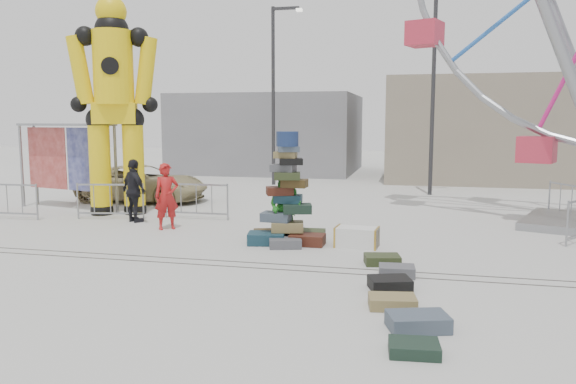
% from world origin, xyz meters
% --- Properties ---
extents(ground, '(90.00, 90.00, 0.00)m').
position_xyz_m(ground, '(0.00, 0.00, 0.00)').
color(ground, '#9E9E99').
rests_on(ground, ground).
extents(track_line_near, '(40.00, 0.04, 0.01)m').
position_xyz_m(track_line_near, '(0.00, 0.60, 0.00)').
color(track_line_near, '#47443F').
rests_on(track_line_near, ground).
extents(track_line_far, '(40.00, 0.04, 0.01)m').
position_xyz_m(track_line_far, '(0.00, 1.00, 0.00)').
color(track_line_far, '#47443F').
rests_on(track_line_far, ground).
extents(building_right, '(12.00, 8.00, 5.00)m').
position_xyz_m(building_right, '(7.00, 20.00, 2.50)').
color(building_right, gray).
rests_on(building_right, ground).
extents(building_left, '(10.00, 8.00, 4.40)m').
position_xyz_m(building_left, '(-6.00, 22.00, 2.20)').
color(building_left, gray).
rests_on(building_left, ground).
extents(lamp_post_right, '(1.41, 0.25, 8.00)m').
position_xyz_m(lamp_post_right, '(3.09, 13.00, 4.48)').
color(lamp_post_right, '#2D2D30').
rests_on(lamp_post_right, ground).
extents(lamp_post_left, '(1.41, 0.25, 8.00)m').
position_xyz_m(lamp_post_left, '(-3.91, 15.00, 4.48)').
color(lamp_post_left, '#2D2D30').
rests_on(lamp_post_left, ground).
extents(suitcase_tower, '(1.92, 1.70, 2.71)m').
position_xyz_m(suitcase_tower, '(-0.58, 3.07, 0.76)').
color(suitcase_tower, '#183948').
rests_on(suitcase_tower, ground).
extents(crash_test_dummy, '(2.72, 1.46, 6.95)m').
position_xyz_m(crash_test_dummy, '(-6.76, 5.95, 3.66)').
color(crash_test_dummy, black).
rests_on(crash_test_dummy, ground).
extents(banner_scaffold, '(4.00, 1.60, 2.87)m').
position_xyz_m(banner_scaffold, '(-8.90, 6.47, 2.15)').
color(banner_scaffold, gray).
rests_on(banner_scaffold, ground).
extents(steamer_trunk, '(1.04, 0.66, 0.47)m').
position_xyz_m(steamer_trunk, '(1.13, 2.99, 0.23)').
color(steamer_trunk, silver).
rests_on(steamer_trunk, ground).
extents(row_case_0, '(0.82, 0.66, 0.20)m').
position_xyz_m(row_case_0, '(1.82, 1.49, 0.10)').
color(row_case_0, '#2F3A1D').
rests_on(row_case_0, ground).
extents(row_case_1, '(0.71, 0.53, 0.21)m').
position_xyz_m(row_case_1, '(2.15, 0.64, 0.10)').
color(row_case_1, '#54555B').
rests_on(row_case_1, ground).
extents(row_case_2, '(0.84, 0.73, 0.22)m').
position_xyz_m(row_case_2, '(2.06, -0.26, 0.11)').
color(row_case_2, black).
rests_on(row_case_2, ground).
extents(row_case_3, '(0.81, 0.61, 0.19)m').
position_xyz_m(row_case_3, '(2.14, -1.23, 0.10)').
color(row_case_3, olive).
rests_on(row_case_3, ground).
extents(row_case_4, '(0.98, 0.78, 0.23)m').
position_xyz_m(row_case_4, '(2.54, -2.09, 0.12)').
color(row_case_4, '#435060').
rests_on(row_case_4, ground).
extents(row_case_5, '(0.68, 0.54, 0.16)m').
position_xyz_m(row_case_5, '(2.50, -2.98, 0.08)').
color(row_case_5, black).
rests_on(row_case_5, ground).
extents(barricade_dummy_a, '(2.00, 0.17, 1.10)m').
position_xyz_m(barricade_dummy_a, '(-9.57, 4.38, 0.55)').
color(barricade_dummy_a, gray).
rests_on(barricade_dummy_a, ground).
extents(barricade_dummy_b, '(1.98, 0.48, 1.10)m').
position_xyz_m(barricade_dummy_b, '(-6.53, 5.07, 0.55)').
color(barricade_dummy_b, gray).
rests_on(barricade_dummy_b, ground).
extents(barricade_dummy_c, '(2.00, 0.12, 1.10)m').
position_xyz_m(barricade_dummy_c, '(-4.01, 5.68, 0.55)').
color(barricade_dummy_c, gray).
rests_on(barricade_dummy_c, ground).
extents(barricade_wheel_back, '(0.94, 1.85, 1.10)m').
position_xyz_m(barricade_wheel_back, '(6.97, 7.88, 0.55)').
color(barricade_wheel_back, gray).
rests_on(barricade_wheel_back, ground).
extents(pedestrian_red, '(0.79, 0.75, 1.82)m').
position_xyz_m(pedestrian_red, '(-4.18, 4.00, 0.91)').
color(pedestrian_red, '#AB1818').
rests_on(pedestrian_red, ground).
extents(pedestrian_green, '(1.02, 0.88, 1.80)m').
position_xyz_m(pedestrian_green, '(-0.63, 3.06, 0.90)').
color(pedestrian_green, '#185E17').
rests_on(pedestrian_green, ground).
extents(pedestrian_black, '(1.16, 0.95, 1.85)m').
position_xyz_m(pedestrian_black, '(-5.57, 4.78, 0.93)').
color(pedestrian_black, black).
rests_on(pedestrian_black, ground).
extents(parked_suv, '(4.82, 2.26, 1.33)m').
position_xyz_m(parked_suv, '(-7.38, 8.75, 0.67)').
color(parked_suv, tan).
rests_on(parked_suv, ground).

